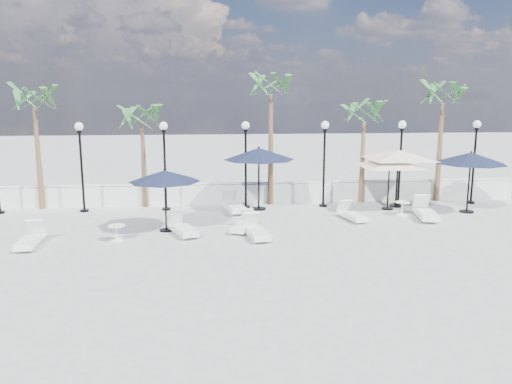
{
  "coord_description": "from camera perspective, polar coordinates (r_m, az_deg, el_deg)",
  "views": [
    {
      "loc": [
        -1.63,
        -15.12,
        4.92
      ],
      "look_at": [
        0.07,
        2.5,
        1.5
      ],
      "focal_mm": 35.0,
      "sensor_mm": 36.0,
      "label": 1
    }
  ],
  "objects": [
    {
      "name": "ground",
      "position": [
        15.98,
        0.62,
        -7.0
      ],
      "size": [
        100.0,
        100.0,
        0.0
      ],
      "primitive_type": "plane",
      "color": "gray",
      "rests_on": "ground"
    },
    {
      "name": "balustrade",
      "position": [
        23.11,
        -1.36,
        -0.18
      ],
      "size": [
        26.0,
        0.3,
        1.01
      ],
      "color": "silver",
      "rests_on": "ground"
    },
    {
      "name": "lamppost_1",
      "position": [
        22.4,
        -19.39,
        4.09
      ],
      "size": [
        0.36,
        0.36,
        3.84
      ],
      "color": "black",
      "rests_on": "ground"
    },
    {
      "name": "lamppost_2",
      "position": [
        21.83,
        -10.42,
        4.37
      ],
      "size": [
        0.36,
        0.36,
        3.84
      ],
      "color": "black",
      "rests_on": "ground"
    },
    {
      "name": "lamppost_3",
      "position": [
        21.81,
        -1.19,
        4.54
      ],
      "size": [
        0.36,
        0.36,
        3.84
      ],
      "color": "black",
      "rests_on": "ground"
    },
    {
      "name": "lamppost_4",
      "position": [
        22.35,
        7.82,
        4.59
      ],
      "size": [
        0.36,
        0.36,
        3.84
      ],
      "color": "black",
      "rests_on": "ground"
    },
    {
      "name": "lamppost_5",
      "position": [
        23.4,
        16.22,
        4.54
      ],
      "size": [
        0.36,
        0.36,
        3.84
      ],
      "color": "black",
      "rests_on": "ground"
    },
    {
      "name": "lamppost_6",
      "position": [
        24.91,
        23.74,
        4.42
      ],
      "size": [
        0.36,
        0.36,
        3.84
      ],
      "color": "black",
      "rests_on": "ground"
    },
    {
      "name": "palm_0",
      "position": [
        23.6,
        -24.03,
        9.07
      ],
      "size": [
        2.6,
        2.6,
        5.5
      ],
      "color": "brown",
      "rests_on": "ground"
    },
    {
      "name": "palm_1",
      "position": [
        22.63,
        -12.91,
        7.71
      ],
      "size": [
        2.6,
        2.6,
        4.7
      ],
      "color": "brown",
      "rests_on": "ground"
    },
    {
      "name": "palm_2",
      "position": [
        22.6,
        1.72,
        11.42
      ],
      "size": [
        2.6,
        2.6,
        6.1
      ],
      "color": "brown",
      "rests_on": "ground"
    },
    {
      "name": "palm_3",
      "position": [
        23.54,
        12.25,
        8.33
      ],
      "size": [
        2.6,
        2.6,
        4.9
      ],
      "color": "brown",
      "rests_on": "ground"
    },
    {
      "name": "palm_4",
      "position": [
        24.9,
        20.59,
        9.81
      ],
      "size": [
        2.6,
        2.6,
        5.7
      ],
      "color": "brown",
      "rests_on": "ground"
    },
    {
      "name": "lounger_1",
      "position": [
        18.25,
        -24.4,
        -4.95
      ],
      "size": [
        0.69,
        1.86,
        0.69
      ],
      "rotation": [
        0.0,
        0.0,
        0.05
      ],
      "color": "white",
      "rests_on": "ground"
    },
    {
      "name": "lounger_2",
      "position": [
        18.56,
        -1.49,
        -3.75
      ],
      "size": [
        1.1,
        1.78,
        0.64
      ],
      "rotation": [
        0.0,
        0.0,
        -0.35
      ],
      "color": "white",
      "rests_on": "ground"
    },
    {
      "name": "lounger_3",
      "position": [
        21.61,
        -2.59,
        -1.53
      ],
      "size": [
        1.07,
        2.15,
        0.77
      ],
      "rotation": [
        0.0,
        0.0,
        0.2
      ],
      "color": "white",
      "rests_on": "ground"
    },
    {
      "name": "lounger_4",
      "position": [
        18.23,
        -8.41,
        -4.08
      ],
      "size": [
        1.27,
        1.95,
        0.7
      ],
      "rotation": [
        0.0,
        0.0,
        0.4
      ],
      "color": "white",
      "rests_on": "ground"
    },
    {
      "name": "lounger_5",
      "position": [
        17.64,
        0.0,
        -4.47
      ],
      "size": [
        0.92,
        1.94,
        0.7
      ],
      "rotation": [
        0.0,
        0.0,
        0.17
      ],
      "color": "white",
      "rests_on": "ground"
    },
    {
      "name": "lounger_6",
      "position": [
        21.45,
        18.78,
        -2.21
      ],
      "size": [
        1.06,
        2.17,
        0.78
      ],
      "rotation": [
        0.0,
        0.0,
        -0.19
      ],
      "color": "white",
      "rests_on": "ground"
    },
    {
      "name": "lounger_7",
      "position": [
        20.46,
        10.89,
        -2.56
      ],
      "size": [
        0.93,
        1.78,
        0.64
      ],
      "rotation": [
        0.0,
        0.0,
        0.24
      ],
      "color": "white",
      "rests_on": "ground"
    },
    {
      "name": "side_table_1",
      "position": [
        17.84,
        -15.64,
        -4.36
      ],
      "size": [
        0.58,
        0.58,
        0.56
      ],
      "color": "white",
      "rests_on": "ground"
    },
    {
      "name": "side_table_2",
      "position": [
        21.73,
        16.36,
        -1.67
      ],
      "size": [
        0.59,
        0.59,
        0.57
      ],
      "color": "white",
      "rests_on": "ground"
    },
    {
      "name": "parasol_navy_left",
      "position": [
        18.4,
        -10.41,
        1.78
      ],
      "size": [
        2.63,
        2.63,
        2.33
      ],
      "color": "black",
      "rests_on": "ground"
    },
    {
      "name": "parasol_navy_mid",
      "position": [
        21.56,
        0.33,
        4.35
      ],
      "size": [
        3.11,
        3.11,
        2.79
      ],
      "color": "black",
      "rests_on": "ground"
    },
    {
      "name": "parasol_navy_right",
      "position": [
        22.91,
        23.35,
        3.54
      ],
      "size": [
        2.96,
        2.96,
        2.65
      ],
      "color": "black",
      "rests_on": "ground"
    },
    {
      "name": "parasol_cream_sq_a",
      "position": [
        22.37,
        15.05,
        3.65
      ],
      "size": [
        4.9,
        4.9,
        2.41
      ],
      "color": "black",
      "rests_on": "ground"
    },
    {
      "name": "parasol_cream_sq_b",
      "position": [
        23.04,
        15.99,
        4.6
      ],
      "size": [
        5.5,
        5.5,
        2.76
      ],
      "color": "black",
      "rests_on": "ground"
    }
  ]
}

